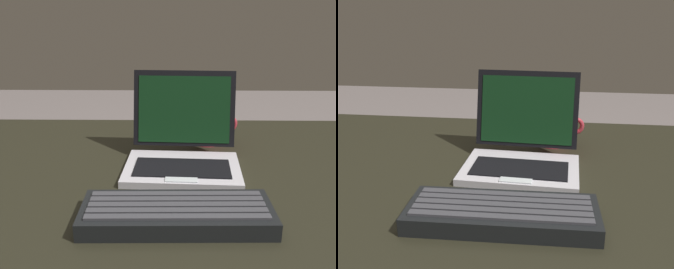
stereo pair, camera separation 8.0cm
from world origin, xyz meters
TOP-DOWN VIEW (x-y plane):
  - desk at (0.00, 0.00)m, footprint 1.79×0.82m
  - laptop_front at (0.07, 0.05)m, footprint 0.26×0.23m
  - external_keyboard at (0.06, -0.18)m, footprint 0.32×0.13m
  - coffee_mug at (0.14, 0.21)m, footprint 0.12×0.08m

SIDE VIEW (x-z plane):
  - desk at x=0.00m, z-range 0.26..0.97m
  - external_keyboard at x=0.06m, z-range 0.71..0.74m
  - laptop_front at x=0.07m, z-range 0.65..0.85m
  - coffee_mug at x=0.14m, z-range 0.71..0.80m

